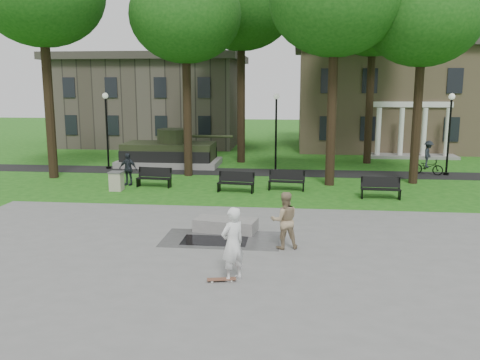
# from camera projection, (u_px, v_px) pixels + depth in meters

# --- Properties ---
(ground) EXTENTS (120.00, 120.00, 0.00)m
(ground) POSITION_uv_depth(u_px,v_px,m) (248.00, 227.00, 18.88)
(ground) COLOR #195514
(ground) RESTS_ON ground
(plaza) EXTENTS (22.00, 16.00, 0.02)m
(plaza) POSITION_uv_depth(u_px,v_px,m) (232.00, 276.00, 13.99)
(plaza) COLOR gray
(plaza) RESTS_ON ground
(footpath) EXTENTS (44.00, 2.60, 0.01)m
(footpath) POSITION_uv_depth(u_px,v_px,m) (267.00, 172.00, 30.60)
(footpath) COLOR black
(footpath) RESTS_ON ground
(building_right) EXTENTS (17.00, 12.00, 8.60)m
(building_right) POSITION_uv_depth(u_px,v_px,m) (396.00, 95.00, 42.40)
(building_right) COLOR #9E8460
(building_right) RESTS_ON ground
(building_left) EXTENTS (15.00, 10.00, 7.20)m
(building_left) POSITION_uv_depth(u_px,v_px,m) (154.00, 103.00, 45.29)
(building_left) COLOR #4C443D
(building_left) RESTS_ON ground
(tree_1) EXTENTS (6.20, 6.20, 11.63)m
(tree_1) POSITION_uv_depth(u_px,v_px,m) (185.00, 16.00, 27.97)
(tree_1) COLOR black
(tree_1) RESTS_ON ground
(tree_2) EXTENTS (6.60, 6.60, 12.16)m
(tree_2) POSITION_uv_depth(u_px,v_px,m) (335.00, 0.00, 25.09)
(tree_2) COLOR black
(tree_2) RESTS_ON ground
(tree_3) EXTENTS (6.00, 6.00, 11.19)m
(tree_3) POSITION_uv_depth(u_px,v_px,m) (423.00, 17.00, 25.72)
(tree_3) COLOR black
(tree_3) RESTS_ON ground
(tree_4) EXTENTS (7.20, 7.20, 13.50)m
(tree_4) POSITION_uv_depth(u_px,v_px,m) (241.00, 3.00, 32.81)
(tree_4) COLOR black
(tree_4) RESTS_ON ground
(tree_5) EXTENTS (6.40, 6.40, 12.44)m
(tree_5) POSITION_uv_depth(u_px,v_px,m) (374.00, 14.00, 32.52)
(tree_5) COLOR black
(tree_5) RESTS_ON ground
(lamp_left) EXTENTS (0.36, 0.36, 4.73)m
(lamp_left) POSITION_uv_depth(u_px,v_px,m) (107.00, 124.00, 31.46)
(lamp_left) COLOR black
(lamp_left) RESTS_ON ground
(lamp_mid) EXTENTS (0.36, 0.36, 4.73)m
(lamp_mid) POSITION_uv_depth(u_px,v_px,m) (276.00, 126.00, 30.33)
(lamp_mid) COLOR black
(lamp_mid) RESTS_ON ground
(lamp_right) EXTENTS (0.36, 0.36, 4.73)m
(lamp_right) POSITION_uv_depth(u_px,v_px,m) (450.00, 127.00, 29.25)
(lamp_right) COLOR black
(lamp_right) RESTS_ON ground
(tank_monument) EXTENTS (7.45, 3.40, 2.40)m
(tank_monument) POSITION_uv_depth(u_px,v_px,m) (170.00, 153.00, 33.09)
(tank_monument) COLOR gray
(tank_monument) RESTS_ON ground
(puddle) EXTENTS (2.20, 1.20, 0.00)m
(puddle) POSITION_uv_depth(u_px,v_px,m) (215.00, 241.00, 17.15)
(puddle) COLOR black
(puddle) RESTS_ON plaza
(concrete_block) EXTENTS (2.33, 1.34, 0.45)m
(concrete_block) POSITION_uv_depth(u_px,v_px,m) (226.00, 225.00, 18.27)
(concrete_block) COLOR gray
(concrete_block) RESTS_ON plaza
(skateboard) EXTENTS (0.80, 0.36, 0.07)m
(skateboard) POSITION_uv_depth(u_px,v_px,m) (222.00, 280.00, 13.59)
(skateboard) COLOR brown
(skateboard) RESTS_ON plaza
(skateboarder) EXTENTS (0.86, 0.86, 2.01)m
(skateboarder) POSITION_uv_depth(u_px,v_px,m) (233.00, 244.00, 13.55)
(skateboarder) COLOR white
(skateboarder) RESTS_ON plaza
(friend_watching) EXTENTS (1.03, 0.88, 1.85)m
(friend_watching) POSITION_uv_depth(u_px,v_px,m) (284.00, 220.00, 16.22)
(friend_watching) COLOR #9C8665
(friend_watching) RESTS_ON plaza
(pedestrian_walker) EXTENTS (1.05, 0.56, 1.70)m
(pedestrian_walker) POSITION_uv_depth(u_px,v_px,m) (128.00, 169.00, 26.64)
(pedestrian_walker) COLOR #21272D
(pedestrian_walker) RESTS_ON ground
(cyclist) EXTENTS (1.88, 1.24, 2.00)m
(cyclist) POSITION_uv_depth(u_px,v_px,m) (428.00, 161.00, 29.78)
(cyclist) COLOR black
(cyclist) RESTS_ON ground
(park_bench_0) EXTENTS (1.84, 0.69, 1.00)m
(park_bench_0) POSITION_uv_depth(u_px,v_px,m) (154.00, 177.00, 26.25)
(park_bench_0) COLOR black
(park_bench_0) RESTS_ON ground
(park_bench_1) EXTENTS (1.84, 0.74, 1.00)m
(park_bench_1) POSITION_uv_depth(u_px,v_px,m) (236.00, 182.00, 24.95)
(park_bench_1) COLOR black
(park_bench_1) RESTS_ON ground
(park_bench_2) EXTENTS (1.83, 0.67, 1.00)m
(park_bench_2) POSITION_uv_depth(u_px,v_px,m) (287.00, 180.00, 25.41)
(park_bench_2) COLOR black
(park_bench_2) RESTS_ON ground
(park_bench_3) EXTENTS (1.81, 0.57, 1.00)m
(park_bench_3) POSITION_uv_depth(u_px,v_px,m) (381.00, 187.00, 23.54)
(park_bench_3) COLOR black
(park_bench_3) RESTS_ON ground
(trash_bin) EXTENTS (0.67, 0.67, 0.96)m
(trash_bin) POSITION_uv_depth(u_px,v_px,m) (116.00, 181.00, 25.32)
(trash_bin) COLOR #B6AF95
(trash_bin) RESTS_ON ground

